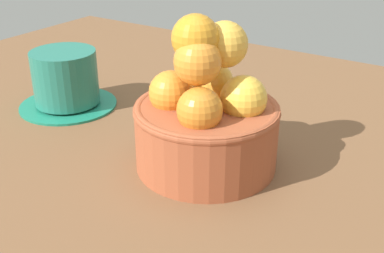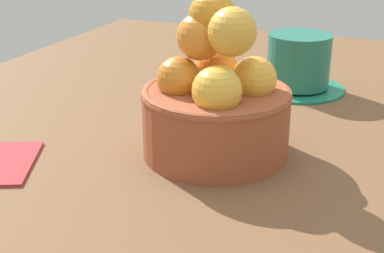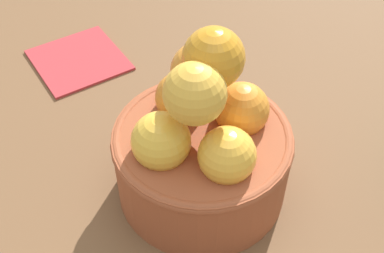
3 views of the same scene
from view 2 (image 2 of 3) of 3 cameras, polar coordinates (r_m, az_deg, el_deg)
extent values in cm
cube|color=brown|center=(55.74, 2.38, -4.56)|extent=(114.73, 85.01, 3.89)
cylinder|color=#9E4C2D|center=(53.58, 2.47, 0.48)|extent=(14.35, 14.35, 6.64)
torus|color=#9E4C2D|center=(52.58, 2.52, 3.44)|extent=(14.55, 14.55, 1.00)
sphere|color=orange|center=(55.55, 2.48, 6.07)|extent=(4.44, 4.44, 4.44)
sphere|color=orange|center=(52.17, -1.40, 5.01)|extent=(4.26, 4.26, 4.26)
sphere|color=yellow|center=(48.72, 2.62, 3.73)|extent=(4.57, 4.57, 4.57)
sphere|color=yellow|center=(52.32, 6.48, 4.92)|extent=(4.35, 4.35, 4.35)
sphere|color=orange|center=(52.01, 0.97, 9.41)|extent=(4.45, 4.45, 4.45)
sphere|color=gold|center=(49.56, 4.18, 9.81)|extent=(4.47, 4.47, 4.47)
sphere|color=orange|center=(51.74, 2.12, 11.41)|extent=(4.52, 4.52, 4.52)
cylinder|color=#1B7B60|center=(75.00, 10.82, 4.06)|extent=(12.63, 12.63, 0.60)
cylinder|color=#237260|center=(73.95, 11.03, 6.81)|extent=(8.33, 8.33, 6.88)
camera|label=1|loc=(0.59, -46.35, 18.18)|focal=45.39mm
camera|label=3|loc=(0.45, 41.77, 32.64)|focal=46.70mm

